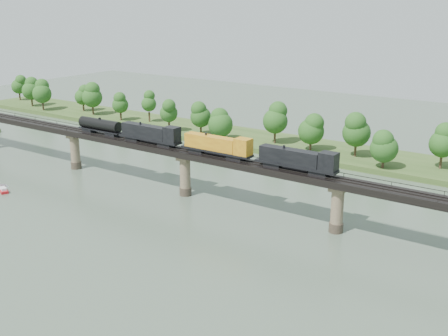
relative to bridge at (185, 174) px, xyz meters
The scene contains 7 objects.
ground 30.49m from the bridge, 90.00° to the right, with size 400.00×400.00×0.00m, color #3C4D3E.
far_bank 55.20m from the bridge, 90.00° to the left, with size 300.00×24.00×1.60m, color #314B1E.
bridge is the anchor object (origin of this frame).
bridge_superstructure 6.33m from the bridge, 90.00° to the left, with size 220.00×4.90×0.75m.
far_treeline 51.30m from the bridge, 99.23° to the left, with size 289.06×17.54×13.60m.
freight_train 8.95m from the bridge, ahead, with size 75.91×2.96×5.22m.
motorboat 46.44m from the bridge, 148.21° to the right, with size 5.14×3.54×1.36m.
Camera 1 is at (82.69, -71.89, 46.46)m, focal length 45.00 mm.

